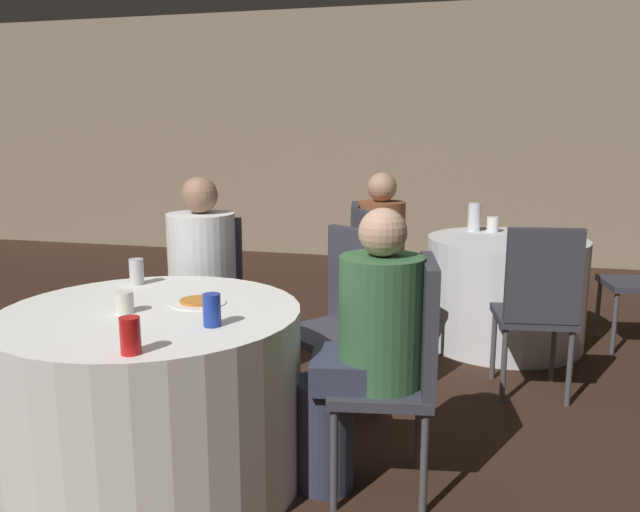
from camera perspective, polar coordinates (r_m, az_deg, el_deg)
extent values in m
plane|color=#382319|center=(2.80, -9.76, -19.86)|extent=(16.00, 16.00, 0.00)
cube|color=gray|center=(7.20, 6.15, 10.88)|extent=(16.00, 0.06, 2.80)
cylinder|color=white|center=(2.73, -14.82, -12.20)|extent=(1.21, 1.21, 0.74)
cylinder|color=white|center=(4.47, 16.51, -3.08)|extent=(1.06, 1.06, 0.74)
cylinder|color=#4C4C51|center=(3.27, -26.21, -12.04)|extent=(0.03, 0.03, 0.42)
cube|color=#383842|center=(2.55, 5.48, -11.83)|extent=(0.46, 0.46, 0.04)
cube|color=#383842|center=(2.46, 9.82, -6.08)|extent=(0.11, 0.38, 0.50)
cylinder|color=#4C4C51|center=(2.50, 1.28, -18.13)|extent=(0.03, 0.03, 0.42)
cylinder|color=#4C4C51|center=(2.80, 1.79, -14.73)|extent=(0.03, 0.03, 0.42)
cylinder|color=#4C4C51|center=(2.50, 9.48, -18.25)|extent=(0.03, 0.03, 0.42)
cylinder|color=#4C4C51|center=(2.80, 8.98, -14.84)|extent=(0.03, 0.03, 0.42)
cube|color=#383842|center=(3.55, -10.57, -5.27)|extent=(0.47, 0.47, 0.04)
cube|color=#383842|center=(3.65, -10.11, -0.41)|extent=(0.38, 0.13, 0.50)
cylinder|color=#4C4C51|center=(3.43, -8.24, -9.84)|extent=(0.03, 0.03, 0.42)
cylinder|color=#4C4C51|center=(3.50, -13.79, -9.58)|extent=(0.03, 0.03, 0.42)
cylinder|color=#4C4C51|center=(3.74, -7.30, -7.98)|extent=(0.03, 0.03, 0.42)
cylinder|color=#4C4C51|center=(3.81, -12.40, -7.80)|extent=(0.03, 0.03, 0.42)
cube|color=#383842|center=(3.16, 0.72, -7.15)|extent=(0.56, 0.56, 0.04)
cube|color=#383842|center=(3.20, 3.23, -1.92)|extent=(0.33, 0.27, 0.50)
cylinder|color=#4C4C51|center=(3.02, 0.25, -12.75)|extent=(0.03, 0.03, 0.42)
cylinder|color=#4C4C51|center=(3.27, -3.56, -10.83)|extent=(0.03, 0.03, 0.42)
cylinder|color=#4C4C51|center=(3.22, 5.05, -11.16)|extent=(0.03, 0.03, 0.42)
cylinder|color=#4C4C51|center=(3.46, 1.11, -9.53)|extent=(0.03, 0.03, 0.42)
cube|color=#383842|center=(3.64, 18.84, -5.25)|extent=(0.45, 0.45, 0.04)
cube|color=#383842|center=(3.41, 19.76, -1.74)|extent=(0.38, 0.10, 0.50)
cylinder|color=#4C4C51|center=(3.84, 15.59, -7.83)|extent=(0.03, 0.03, 0.42)
cylinder|color=#4C4C51|center=(3.91, 20.56, -7.80)|extent=(0.03, 0.03, 0.42)
cylinder|color=#4C4C51|center=(3.52, 16.45, -9.61)|extent=(0.03, 0.03, 0.42)
cylinder|color=#4C4C51|center=(3.60, 21.86, -9.53)|extent=(0.03, 0.03, 0.42)
cube|color=#383842|center=(4.67, 26.89, -2.31)|extent=(0.45, 0.45, 0.04)
cylinder|color=#4C4C51|center=(4.52, 25.33, -5.63)|extent=(0.03, 0.03, 0.42)
cylinder|color=#4C4C51|center=(4.83, 24.07, -4.48)|extent=(0.03, 0.03, 0.42)
cube|color=#383842|center=(4.00, 6.78, -3.26)|extent=(0.56, 0.56, 0.04)
cube|color=#383842|center=(3.86, 4.50, 0.37)|extent=(0.26, 0.34, 0.50)
cylinder|color=#4C4C51|center=(4.28, 7.69, -5.50)|extent=(0.03, 0.03, 0.42)
cylinder|color=#4C4C51|center=(4.00, 10.01, -6.78)|extent=(0.03, 0.03, 0.42)
cylinder|color=#4C4C51|center=(4.14, 3.52, -6.02)|extent=(0.03, 0.03, 0.42)
cylinder|color=#4C4C51|center=(3.85, 5.61, -7.41)|extent=(0.03, 0.03, 0.42)
cube|color=#383842|center=(4.35, 5.54, -2.06)|extent=(0.46, 0.46, 0.04)
cube|color=#383842|center=(4.29, 3.20, 1.47)|extent=(0.11, 0.38, 0.50)
cylinder|color=#4C4C51|center=(4.58, 7.57, -4.41)|extent=(0.03, 0.03, 0.42)
cylinder|color=#4C4C51|center=(4.25, 7.83, -5.64)|extent=(0.03, 0.03, 0.42)
cylinder|color=#4C4C51|center=(4.57, 3.30, -4.36)|extent=(0.03, 0.03, 0.42)
cylinder|color=#4C4C51|center=(4.24, 3.22, -5.59)|extent=(0.03, 0.03, 0.42)
cylinder|color=black|center=(4.41, 8.35, -4.76)|extent=(0.24, 0.24, 0.46)
cube|color=black|center=(4.34, 7.01, -1.18)|extent=(0.37, 0.36, 0.12)
cylinder|color=brown|center=(4.29, 5.61, 1.54)|extent=(0.33, 0.33, 0.51)
sphere|color=tan|center=(4.25, 5.70, 6.29)|extent=(0.20, 0.20, 0.20)
cylinder|color=#33384C|center=(2.64, 0.43, -15.90)|extent=(0.24, 0.24, 0.46)
cube|color=#33384C|center=(2.52, 2.97, -10.31)|extent=(0.36, 0.36, 0.12)
cylinder|color=#38663D|center=(2.45, 5.60, -5.90)|extent=(0.33, 0.33, 0.51)
sphere|color=tan|center=(2.37, 5.76, 2.18)|extent=(0.19, 0.19, 0.19)
cylinder|color=#33384C|center=(3.41, -11.25, -9.70)|extent=(0.24, 0.24, 0.46)
cube|color=#33384C|center=(3.42, -11.01, -4.66)|extent=(0.41, 0.39, 0.12)
cylinder|color=white|center=(3.48, -10.74, -0.63)|extent=(0.37, 0.37, 0.55)
sphere|color=#997056|center=(3.42, -10.97, 5.49)|extent=(0.20, 0.20, 0.20)
cylinder|color=white|center=(2.65, -11.07, -4.23)|extent=(0.23, 0.23, 0.01)
cylinder|color=orange|center=(2.65, -11.08, -4.04)|extent=(0.15, 0.15, 0.01)
cylinder|color=silver|center=(3.04, -16.43, -1.38)|extent=(0.07, 0.07, 0.12)
cylinder|color=red|center=(2.10, -16.95, -6.98)|extent=(0.07, 0.07, 0.12)
cylinder|color=#1E38A5|center=(2.33, -9.86, -4.90)|extent=(0.07, 0.07, 0.12)
cylinder|color=silver|center=(2.58, -17.45, -4.06)|extent=(0.07, 0.07, 0.09)
cylinder|color=silver|center=(4.63, 13.92, 3.47)|extent=(0.09, 0.09, 0.20)
cylinder|color=white|center=(4.63, 15.53, 2.80)|extent=(0.09, 0.09, 0.11)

